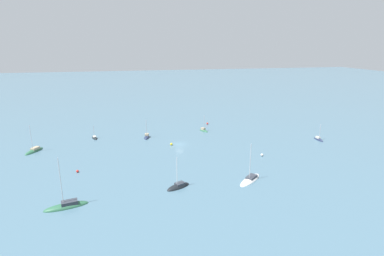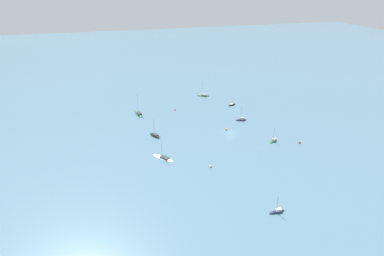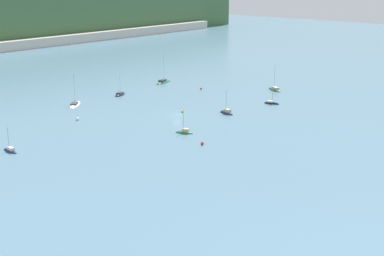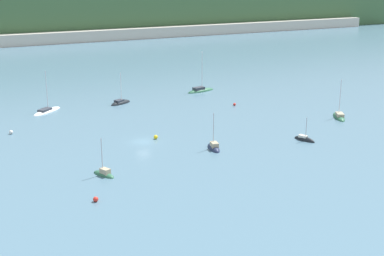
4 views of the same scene
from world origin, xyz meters
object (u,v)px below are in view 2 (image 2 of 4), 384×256
Objects in this scene: sailboat_4 at (139,114)px; sailboat_6 at (277,212)px; sailboat_0 at (163,158)px; sailboat_5 at (155,136)px; mooring_buoy_3 at (226,129)px; sailboat_1 at (232,105)px; mooring_buoy_1 at (300,142)px; mooring_buoy_0 at (175,110)px; mooring_buoy_2 at (211,166)px; sailboat_3 at (203,96)px; sailboat_7 at (241,120)px; sailboat_2 at (273,141)px.

sailboat_6 is (-77.70, -28.04, -0.01)m from sailboat_4.
sailboat_0 reaches higher than sailboat_5.
sailboat_5 is 30.34m from mooring_buoy_3.
sailboat_5 is at bearing -171.25° from sailboat_1.
mooring_buoy_3 reaches higher than mooring_buoy_1.
sailboat_1 is 8.14× the size of mooring_buoy_0.
mooring_buoy_2 is (-5.91, 39.04, 0.01)m from mooring_buoy_1.
sailboat_1 is at bearing -93.51° from mooring_buoy_0.
sailboat_3 is 12.24× the size of mooring_buoy_1.
sailboat_3 reaches higher than sailboat_5.
sailboat_0 reaches higher than sailboat_7.
sailboat_2 reaches higher than mooring_buoy_3.
sailboat_6 is at bearing 112.27° from sailboat_3.
sailboat_5 is 57.74m from mooring_buoy_1.
sailboat_3 reaches higher than mooring_buoy_0.
sailboat_3 is at bearing -97.05° from sailboat_6.
sailboat_2 is 20.30m from mooring_buoy_3.
sailboat_3 is 1.10× the size of sailboat_5.
sailboat_7 is (21.96, 3.78, -0.02)m from sailboat_2.
sailboat_3 is at bearing -16.05° from mooring_buoy_2.
sailboat_0 is 17.61m from mooring_buoy_2.
mooring_buoy_0 is at bearing 158.26° from sailboat_1.
mooring_buoy_1 is at bearing -134.46° from sailboat_0.
mooring_buoy_3 is (-7.25, 10.21, 0.27)m from sailboat_7.
sailboat_4 is at bearing 51.40° from mooring_buoy_3.
sailboat_5 reaches higher than sailboat_6.
mooring_buoy_3 is at bearing -104.21° from sailboat_0.
sailboat_5 reaches higher than mooring_buoy_0.
sailboat_2 is 0.89× the size of sailboat_7.
sailboat_4 is 15.23× the size of mooring_buoy_1.
sailboat_1 is 7.12× the size of mooring_buoy_1.
mooring_buoy_2 is at bearing 101.87° from sailboat_3.
sailboat_4 is 54.65m from mooring_buoy_2.
sailboat_5 reaches higher than mooring_buoy_3.
mooring_buoy_1 is 0.94× the size of mooring_buoy_3.
sailboat_6 is at bearing -122.33° from sailboat_1.
sailboat_0 is at bearing 153.22° from sailboat_5.
sailboat_5 is 11.13× the size of mooring_buoy_1.
mooring_buoy_2 is at bearing -5.99° from sailboat_2.
sailboat_7 reaches higher than sailboat_6.
sailboat_0 is at bearing 87.31° from sailboat_3.
mooring_buoy_2 is 29.32m from mooring_buoy_3.
sailboat_1 is 0.71× the size of sailboat_7.
mooring_buoy_1 is at bearing 127.82° from sailboat_7.
sailboat_5 reaches higher than mooring_buoy_1.
sailboat_2 is 8.63× the size of mooring_buoy_2.
sailboat_2 is 63.33m from sailboat_4.
sailboat_7 is at bearing -39.15° from mooring_buoy_2.
sailboat_6 is 9.56× the size of mooring_buoy_0.
sailboat_1 is at bearing -105.51° from sailboat_6.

